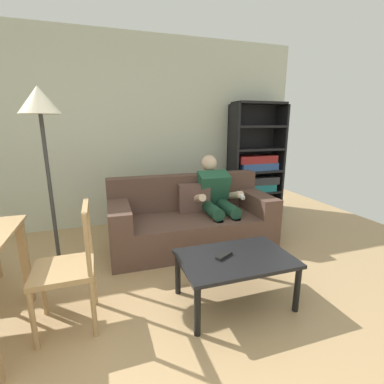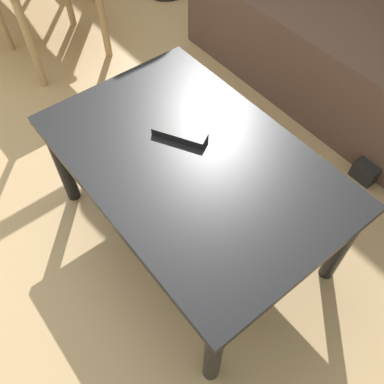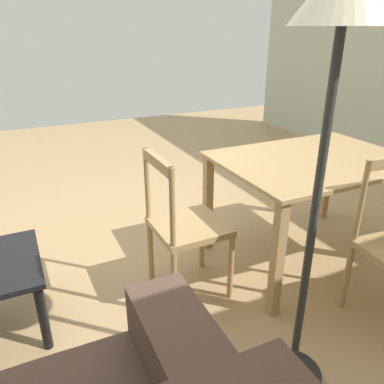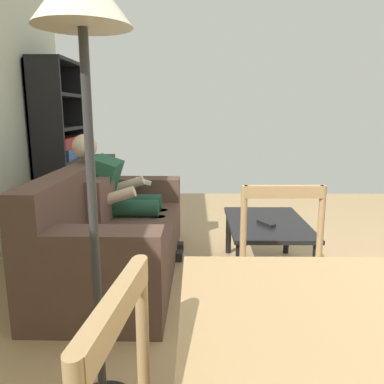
{
  "view_description": "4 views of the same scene",
  "coord_description": "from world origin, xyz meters",
  "views": [
    {
      "loc": [
        0.31,
        -1.22,
        1.49
      ],
      "look_at": [
        1.3,
        1.81,
        0.7
      ],
      "focal_mm": 25.6,
      "sensor_mm": 36.0,
      "label": 1
    },
    {
      "loc": [
        1.93,
        0.13,
        1.35
      ],
      "look_at": [
        1.3,
        0.63,
        0.25
      ],
      "focal_mm": 38.88,
      "sensor_mm": 36.0,
      "label": 2
    },
    {
      "loc": [
        0.84,
        2.62,
        1.57
      ],
      "look_at": [
        0.17,
        1.22,
        0.9
      ],
      "focal_mm": 35.63,
      "sensor_mm": 36.0,
      "label": 3
    },
    {
      "loc": [
        -1.65,
        1.2,
        1.29
      ],
      "look_at": [
        0.17,
        1.22,
        0.9
      ],
      "focal_mm": 36.14,
      "sensor_mm": 36.0,
      "label": 4
    }
  ],
  "objects": [
    {
      "name": "tv_remote",
      "position": [
        1.2,
        0.66,
        0.43
      ],
      "size": [
        0.17,
        0.13,
        0.02
      ],
      "primitive_type": "cube",
      "rotation": [
        0.0,
        0.0,
        2.08
      ],
      "color": "black",
      "rests_on": "coffee_table"
    },
    {
      "name": "dining_chair_facing_couch",
      "position": [
        0.01,
        0.77,
        0.46
      ],
      "size": [
        0.43,
        0.43,
        0.93
      ],
      "color": "tan",
      "rests_on": "ground_plane"
    },
    {
      "name": "bookshelf",
      "position": [
        2.7,
        2.72,
        0.71
      ],
      "size": [
        0.89,
        0.36,
        1.82
      ],
      "color": "black",
      "rests_on": "ground_plane"
    },
    {
      "name": "person_lounging",
      "position": [
        1.65,
        1.89,
        0.56
      ],
      "size": [
        0.59,
        0.95,
        1.09
      ],
      "color": "#23563D",
      "rests_on": "ground_plane"
    },
    {
      "name": "floor_lamp",
      "position": [
        -0.19,
        1.61,
        1.53
      ],
      "size": [
        0.36,
        0.36,
        1.82
      ],
      "color": "black",
      "rests_on": "ground_plane"
    },
    {
      "name": "coffee_table",
      "position": [
        1.3,
        0.63,
        0.37
      ],
      "size": [
        0.93,
        0.61,
        0.42
      ],
      "color": "black",
      "rests_on": "ground_plane"
    },
    {
      "name": "couch",
      "position": [
        1.3,
        1.87,
        0.31
      ],
      "size": [
        1.98,
        0.89,
        0.85
      ],
      "color": "brown",
      "rests_on": "ground_plane"
    }
  ]
}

